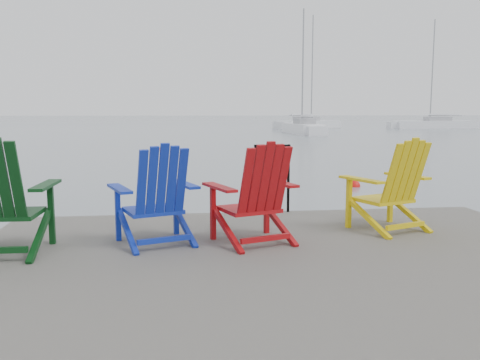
{
  "coord_description": "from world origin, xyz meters",
  "views": [
    {
      "loc": [
        -0.97,
        -4.07,
        1.83
      ],
      "look_at": [
        -0.1,
        3.09,
        0.85
      ],
      "focal_mm": 38.0,
      "sensor_mm": 36.0,
      "label": 1
    }
  ],
  "objects": [
    {
      "name": "ground",
      "position": [
        0.0,
        0.0,
        0.0
      ],
      "size": [
        400.0,
        400.0,
        0.0
      ],
      "primitive_type": "plane",
      "color": "slate",
      "rests_on": "ground"
    },
    {
      "name": "dock",
      "position": [
        0.0,
        0.0,
        0.35
      ],
      "size": [
        6.0,
        5.0,
        1.4
      ],
      "color": "#312E2B",
      "rests_on": "ground"
    },
    {
      "name": "handrail",
      "position": [
        0.25,
        2.45,
        1.04
      ],
      "size": [
        0.48,
        0.04,
        0.9
      ],
      "color": "black",
      "rests_on": "dock"
    },
    {
      "name": "chair_green",
      "position": [
        -2.6,
        0.78,
        1.06
      ],
      "size": [
        0.89,
        0.83,
        1.1
      ],
      "rotation": [
        0.0,
        0.0,
        -0.03
      ],
      "color": "black",
      "rests_on": "dock"
    },
    {
      "name": "chair_blue",
      "position": [
        -1.19,
        0.97,
        1.01
      ],
      "size": [
        0.95,
        0.91,
        1.0
      ],
      "rotation": [
        0.0,
        0.0,
        0.34
      ],
      "color": "#0F269F",
      "rests_on": "dock"
    },
    {
      "name": "chair_red",
      "position": [
        -0.21,
        0.9,
        1.01
      ],
      "size": [
        0.97,
        0.92,
        1.02
      ],
      "rotation": [
        0.0,
        0.0,
        0.33
      ],
      "color": "#990B0E",
      "rests_on": "dock"
    },
    {
      "name": "chair_yellow",
      "position": [
        1.38,
        1.26,
        1.01
      ],
      "size": [
        0.98,
        0.94,
        1.02
      ],
      "rotation": [
        0.0,
        0.0,
        0.37
      ],
      "color": "gold",
      "rests_on": "dock"
    },
    {
      "name": "sailboat_near",
      "position": [
        9.2,
        36.67,
        0.36
      ],
      "size": [
        2.04,
        7.36,
        10.26
      ],
      "rotation": [
        0.0,
        0.0,
        0.02
      ],
      "color": "white",
      "rests_on": "ground"
    },
    {
      "name": "sailboat_mid",
      "position": [
        12.97,
        49.43,
        0.35
      ],
      "size": [
        8.33,
        7.32,
        12.15
      ],
      "rotation": [
        0.0,
        0.0,
        -0.89
      ],
      "color": "white",
      "rests_on": "ground"
    },
    {
      "name": "sailboat_far",
      "position": [
        25.81,
        46.77,
        0.36
      ],
      "size": [
        8.33,
        2.36,
        11.45
      ],
      "rotation": [
        0.0,
        0.0,
        1.55
      ],
      "color": "white",
      "rests_on": "ground"
    },
    {
      "name": "buoy_a",
      "position": [
        3.28,
        7.78,
        0.0
      ],
      "size": [
        0.32,
        0.32,
        0.32
      ],
      "primitive_type": "sphere",
      "color": "red",
      "rests_on": "ground"
    },
    {
      "name": "buoy_b",
      "position": [
        -2.01,
        20.62,
        0.0
      ],
      "size": [
        0.33,
        0.33,
        0.33
      ],
      "primitive_type": "sphere",
      "color": "#C13B0B",
      "rests_on": "ground"
    },
    {
      "name": "buoy_c",
      "position": [
        8.56,
        37.44,
        0.0
      ],
      "size": [
        0.36,
        0.36,
        0.36
      ],
      "primitive_type": "sphere",
      "color": "red",
      "rests_on": "ground"
    },
    {
      "name": "buoy_d",
      "position": [
        9.64,
        33.95,
        0.0
      ],
      "size": [
        0.37,
        0.37,
        0.37
      ],
      "primitive_type": "sphere",
      "color": "red",
      "rests_on": "ground"
    }
  ]
}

